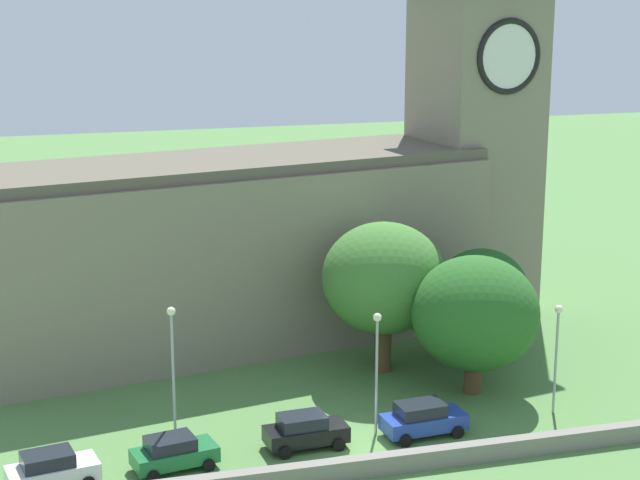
{
  "coord_description": "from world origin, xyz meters",
  "views": [
    {
      "loc": [
        -14.9,
        -47.12,
        22.89
      ],
      "look_at": [
        0.28,
        6.98,
        8.92
      ],
      "focal_mm": 59.62,
      "sensor_mm": 36.0,
      "label": 1
    }
  ],
  "objects_px": {
    "streetlamp_west_mid": "(173,356)",
    "tree_riverside_east": "(475,313)",
    "car_white": "(52,470)",
    "church": "(302,211)",
    "streetlamp_central": "(377,353)",
    "tree_by_tower": "(482,290)",
    "car_black": "(305,431)",
    "car_green": "(173,453)",
    "tree_churchyard": "(384,278)",
    "streetlamp_east_mid": "(557,340)",
    "car_blue": "(423,419)"
  },
  "relations": [
    {
      "from": "church",
      "to": "streetlamp_west_mid",
      "type": "relative_size",
      "value": 5.42
    },
    {
      "from": "car_blue",
      "to": "streetlamp_central",
      "type": "relative_size",
      "value": 0.68
    },
    {
      "from": "tree_by_tower",
      "to": "car_white",
      "type": "bearing_deg",
      "value": -157.23
    },
    {
      "from": "car_white",
      "to": "car_blue",
      "type": "height_order",
      "value": "car_blue"
    },
    {
      "from": "church",
      "to": "tree_by_tower",
      "type": "height_order",
      "value": "church"
    },
    {
      "from": "car_green",
      "to": "tree_by_tower",
      "type": "distance_m",
      "value": 23.4
    },
    {
      "from": "car_black",
      "to": "tree_riverside_east",
      "type": "xyz_separation_m",
      "value": [
        11.01,
        4.46,
        3.79
      ]
    },
    {
      "from": "car_blue",
      "to": "streetlamp_west_mid",
      "type": "height_order",
      "value": "streetlamp_west_mid"
    },
    {
      "from": "streetlamp_west_mid",
      "to": "streetlamp_east_mid",
      "type": "height_order",
      "value": "streetlamp_west_mid"
    },
    {
      "from": "car_white",
      "to": "tree_by_tower",
      "type": "bearing_deg",
      "value": 22.77
    },
    {
      "from": "streetlamp_west_mid",
      "to": "tree_churchyard",
      "type": "bearing_deg",
      "value": 28.96
    },
    {
      "from": "streetlamp_east_mid",
      "to": "tree_churchyard",
      "type": "height_order",
      "value": "tree_churchyard"
    },
    {
      "from": "car_black",
      "to": "tree_riverside_east",
      "type": "bearing_deg",
      "value": 22.07
    },
    {
      "from": "car_blue",
      "to": "tree_riverside_east",
      "type": "height_order",
      "value": "tree_riverside_east"
    },
    {
      "from": "car_black",
      "to": "streetlamp_central",
      "type": "relative_size",
      "value": 0.65
    },
    {
      "from": "streetlamp_central",
      "to": "tree_churchyard",
      "type": "xyz_separation_m",
      "value": [
        3.28,
        8.5,
        1.33
      ]
    },
    {
      "from": "church",
      "to": "car_black",
      "type": "distance_m",
      "value": 19.6
    },
    {
      "from": "car_green",
      "to": "tree_by_tower",
      "type": "bearing_deg",
      "value": 27.28
    },
    {
      "from": "church",
      "to": "streetlamp_west_mid",
      "type": "distance_m",
      "value": 19.55
    },
    {
      "from": "church",
      "to": "streetlamp_central",
      "type": "bearing_deg",
      "value": -91.96
    },
    {
      "from": "car_green",
      "to": "streetlamp_west_mid",
      "type": "height_order",
      "value": "streetlamp_west_mid"
    },
    {
      "from": "streetlamp_east_mid",
      "to": "tree_riverside_east",
      "type": "xyz_separation_m",
      "value": [
        -3.04,
        3.83,
        0.55
      ]
    },
    {
      "from": "streetlamp_central",
      "to": "tree_riverside_east",
      "type": "xyz_separation_m",
      "value": [
        7.08,
        3.88,
        0.28
      ]
    },
    {
      "from": "car_white",
      "to": "tree_riverside_east",
      "type": "xyz_separation_m",
      "value": [
        23.33,
        5.47,
        3.79
      ]
    },
    {
      "from": "car_black",
      "to": "streetlamp_central",
      "type": "xyz_separation_m",
      "value": [
        3.93,
        0.59,
        3.51
      ]
    },
    {
      "from": "car_white",
      "to": "streetlamp_west_mid",
      "type": "relative_size",
      "value": 0.59
    },
    {
      "from": "streetlamp_west_mid",
      "to": "tree_by_tower",
      "type": "xyz_separation_m",
      "value": [
        20.17,
        8.36,
        -0.7
      ]
    },
    {
      "from": "tree_churchyard",
      "to": "streetlamp_east_mid",
      "type": "bearing_deg",
      "value": -51.05
    },
    {
      "from": "streetlamp_west_mid",
      "to": "car_white",
      "type": "bearing_deg",
      "value": -156.41
    },
    {
      "from": "car_white",
      "to": "church",
      "type": "bearing_deg",
      "value": 47.94
    },
    {
      "from": "church",
      "to": "car_green",
      "type": "height_order",
      "value": "church"
    },
    {
      "from": "streetlamp_west_mid",
      "to": "tree_riverside_east",
      "type": "bearing_deg",
      "value": 9.28
    },
    {
      "from": "car_green",
      "to": "streetlamp_east_mid",
      "type": "bearing_deg",
      "value": 3.41
    },
    {
      "from": "car_green",
      "to": "streetlamp_central",
      "type": "relative_size",
      "value": 0.66
    },
    {
      "from": "tree_by_tower",
      "to": "car_black",
      "type": "bearing_deg",
      "value": -144.29
    },
    {
      "from": "tree_churchyard",
      "to": "car_green",
      "type": "bearing_deg",
      "value": -145.04
    },
    {
      "from": "car_blue",
      "to": "tree_by_tower",
      "type": "distance_m",
      "value": 13.24
    },
    {
      "from": "car_green",
      "to": "streetlamp_west_mid",
      "type": "distance_m",
      "value": 4.66
    },
    {
      "from": "church",
      "to": "tree_churchyard",
      "type": "relative_size",
      "value": 4.43
    },
    {
      "from": "church",
      "to": "streetlamp_east_mid",
      "type": "height_order",
      "value": "church"
    },
    {
      "from": "car_white",
      "to": "car_black",
      "type": "distance_m",
      "value": 12.37
    },
    {
      "from": "car_white",
      "to": "tree_churchyard",
      "type": "xyz_separation_m",
      "value": [
        19.54,
        10.1,
        4.83
      ]
    },
    {
      "from": "streetlamp_east_mid",
      "to": "car_white",
      "type": "bearing_deg",
      "value": -176.44
    },
    {
      "from": "streetlamp_west_mid",
      "to": "tree_riverside_east",
      "type": "relative_size",
      "value": 0.93
    },
    {
      "from": "streetlamp_central",
      "to": "streetlamp_east_mid",
      "type": "height_order",
      "value": "streetlamp_central"
    },
    {
      "from": "streetlamp_central",
      "to": "tree_by_tower",
      "type": "relative_size",
      "value": 0.97
    },
    {
      "from": "car_blue",
      "to": "streetlamp_central",
      "type": "xyz_separation_m",
      "value": [
        -2.27,
        0.8,
        3.5
      ]
    },
    {
      "from": "church",
      "to": "tree_churchyard",
      "type": "xyz_separation_m",
      "value": [
        2.7,
        -8.56,
        -2.4
      ]
    },
    {
      "from": "car_blue",
      "to": "streetlamp_central",
      "type": "bearing_deg",
      "value": 160.46
    },
    {
      "from": "car_black",
      "to": "tree_churchyard",
      "type": "relative_size",
      "value": 0.47
    }
  ]
}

